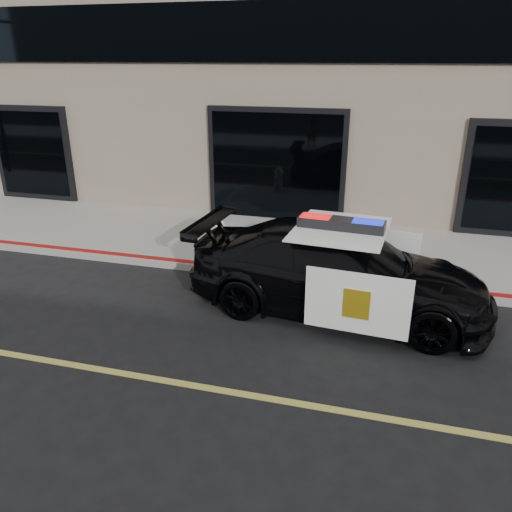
# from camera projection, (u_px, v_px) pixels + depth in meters

# --- Properties ---
(ground) EXTENTS (120.00, 120.00, 0.00)m
(ground) POSITION_uv_depth(u_px,v_px,m) (228.00, 392.00, 6.39)
(ground) COLOR black
(ground) RESTS_ON ground
(sidewalk_n) EXTENTS (60.00, 3.50, 0.15)m
(sidewalk_n) POSITION_uv_depth(u_px,v_px,m) (302.00, 246.00, 11.06)
(sidewalk_n) COLOR gray
(sidewalk_n) RESTS_ON ground
(police_car) EXTENTS (2.81, 5.25, 1.61)m
(police_car) POSITION_uv_depth(u_px,v_px,m) (338.00, 270.00, 8.20)
(police_car) COLOR black
(police_car) RESTS_ON ground
(fire_hydrant) EXTENTS (0.34, 0.48, 0.76)m
(fire_hydrant) POSITION_uv_depth(u_px,v_px,m) (220.00, 238.00, 10.27)
(fire_hydrant) COLOR beige
(fire_hydrant) RESTS_ON sidewalk_n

